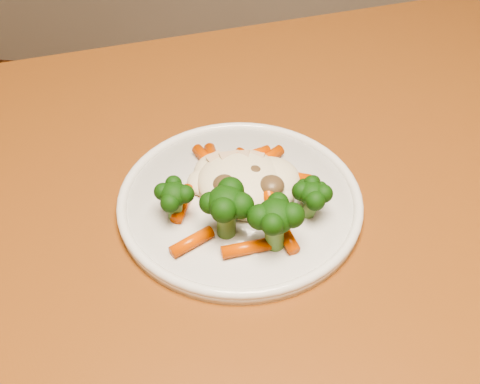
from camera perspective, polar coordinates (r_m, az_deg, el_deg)
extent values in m
cube|color=brown|center=(0.62, 7.70, -3.31)|extent=(1.36, 1.16, 0.04)
cylinder|color=white|center=(0.60, 0.00, -1.01)|extent=(0.24, 0.24, 0.01)
ellipsoid|color=#FFF2CB|center=(0.59, 0.16, 1.73)|extent=(0.10, 0.09, 0.04)
ellipsoid|color=black|center=(0.57, -6.21, -1.03)|extent=(0.04, 0.04, 0.04)
ellipsoid|color=black|center=(0.55, -1.32, -2.11)|extent=(0.06, 0.06, 0.05)
ellipsoid|color=black|center=(0.54, 3.33, -3.39)|extent=(0.06, 0.06, 0.05)
ellipsoid|color=black|center=(0.57, 6.77, -0.94)|extent=(0.04, 0.04, 0.04)
ellipsoid|color=black|center=(0.58, 6.80, -0.26)|extent=(0.03, 0.03, 0.03)
cylinder|color=#ED5505|center=(0.63, -3.03, 2.98)|extent=(0.04, 0.04, 0.01)
cylinder|color=#ED5505|center=(0.64, 1.24, 3.50)|extent=(0.04, 0.03, 0.01)
cylinder|color=#ED5505|center=(0.61, 4.41, 1.52)|extent=(0.05, 0.02, 0.01)
cylinder|color=#ED5505|center=(0.59, -5.49, -1.10)|extent=(0.02, 0.05, 0.01)
cylinder|color=#ED5505|center=(0.55, -4.60, -4.72)|extent=(0.04, 0.04, 0.01)
cylinder|color=#ED5505|center=(0.54, 0.56, -5.35)|extent=(0.05, 0.03, 0.01)
cylinder|color=#ED5505|center=(0.56, 4.29, -3.93)|extent=(0.03, 0.05, 0.01)
cylinder|color=#ED5505|center=(0.58, 2.53, 0.58)|extent=(0.02, 0.05, 0.01)
cylinder|color=#ED5505|center=(0.61, -0.81, 2.71)|extent=(0.03, 0.04, 0.01)
cylinder|color=#ED5505|center=(0.63, -2.56, 2.72)|extent=(0.03, 0.06, 0.01)
cylinder|color=#ED5505|center=(0.63, 2.39, 3.07)|extent=(0.04, 0.04, 0.01)
ellipsoid|color=brown|center=(0.59, 1.31, 1.74)|extent=(0.02, 0.02, 0.02)
ellipsoid|color=brown|center=(0.58, 3.00, 0.59)|extent=(0.03, 0.03, 0.02)
ellipsoid|color=brown|center=(0.58, -1.42, 0.70)|extent=(0.02, 0.02, 0.02)
ellipsoid|color=brown|center=(0.57, -0.30, -0.68)|extent=(0.02, 0.02, 0.02)
cube|color=beige|center=(0.61, -0.13, 3.05)|extent=(0.02, 0.02, 0.01)
cube|color=beige|center=(0.61, 1.41, 3.10)|extent=(0.02, 0.02, 0.01)
cube|color=beige|center=(0.61, -2.37, 3.13)|extent=(0.02, 0.02, 0.01)
cube|color=beige|center=(0.61, -0.85, 2.99)|extent=(0.03, 0.02, 0.01)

